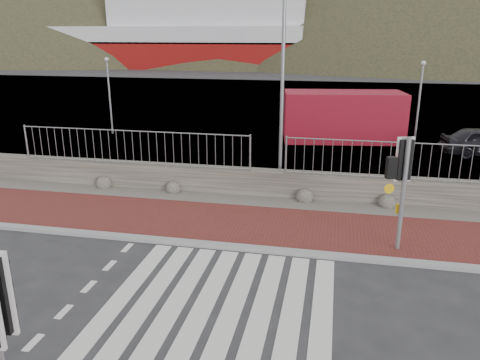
% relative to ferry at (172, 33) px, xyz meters
% --- Properties ---
extents(ground, '(220.00, 220.00, 0.00)m').
position_rel_ferry_xyz_m(ground, '(24.65, -67.90, -5.36)').
color(ground, '#28282B').
rests_on(ground, ground).
extents(sidewalk_far, '(40.00, 3.00, 0.08)m').
position_rel_ferry_xyz_m(sidewalk_far, '(24.65, -63.40, -5.32)').
color(sidewalk_far, maroon).
rests_on(sidewalk_far, ground).
extents(kerb_far, '(40.00, 0.25, 0.12)m').
position_rel_ferry_xyz_m(kerb_far, '(24.65, -64.90, -5.31)').
color(kerb_far, gray).
rests_on(kerb_far, ground).
extents(zebra_crossing, '(4.62, 5.60, 0.01)m').
position_rel_ferry_xyz_m(zebra_crossing, '(24.65, -67.90, -5.36)').
color(zebra_crossing, silver).
rests_on(zebra_crossing, ground).
extents(gravel_strip, '(40.00, 1.50, 0.06)m').
position_rel_ferry_xyz_m(gravel_strip, '(24.65, -61.40, -5.33)').
color(gravel_strip, '#59544C').
rests_on(gravel_strip, ground).
extents(stone_wall, '(40.00, 0.60, 0.90)m').
position_rel_ferry_xyz_m(stone_wall, '(24.65, -60.60, -4.91)').
color(stone_wall, '#47433A').
rests_on(stone_wall, ground).
extents(railing, '(18.07, 0.07, 1.22)m').
position_rel_ferry_xyz_m(railing, '(24.65, -60.75, -3.54)').
color(railing, gray).
rests_on(railing, stone_wall).
extents(quay, '(120.00, 40.00, 0.50)m').
position_rel_ferry_xyz_m(quay, '(24.65, -40.00, -5.36)').
color(quay, '#4C4C4F').
rests_on(quay, ground).
extents(water, '(220.00, 50.00, 0.05)m').
position_rel_ferry_xyz_m(water, '(24.65, -5.00, -5.36)').
color(water, '#3F4C54').
rests_on(water, ground).
extents(ferry, '(50.00, 16.00, 20.00)m').
position_rel_ferry_xyz_m(ferry, '(0.00, 0.00, 0.00)').
color(ferry, maroon).
rests_on(ferry, ground).
extents(hills_backdrop, '(254.00, 90.00, 100.00)m').
position_rel_ferry_xyz_m(hills_backdrop, '(31.40, 20.00, -28.42)').
color(hills_backdrop, '#272D1B').
rests_on(hills_backdrop, ground).
extents(traffic_signal_far, '(0.74, 0.42, 2.99)m').
position_rel_ferry_xyz_m(traffic_signal_far, '(28.49, -64.19, -3.20)').
color(traffic_signal_far, gray).
rests_on(traffic_signal_far, ground).
extents(streetlight, '(1.49, 0.53, 7.15)m').
position_rel_ferry_xyz_m(streetlight, '(25.08, -59.83, -1.34)').
color(streetlight, gray).
rests_on(streetlight, ground).
extents(shipping_container, '(6.29, 3.35, 2.49)m').
position_rel_ferry_xyz_m(shipping_container, '(27.15, -51.18, -4.11)').
color(shipping_container, maroon).
rests_on(shipping_container, ground).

